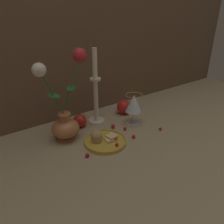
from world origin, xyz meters
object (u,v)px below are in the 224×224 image
(plate_with_pastries, at_px, (104,140))
(candlestick, at_px, (96,94))
(wine_glass, at_px, (133,104))
(apple_beside_vase, at_px, (124,107))
(apple_near_glass, at_px, (80,121))
(vase, at_px, (65,114))

(plate_with_pastries, distance_m, candlestick, 0.25)
(wine_glass, relative_size, apple_beside_vase, 1.68)
(apple_beside_vase, distance_m, apple_near_glass, 0.27)
(vase, height_order, plate_with_pastries, vase)
(plate_with_pastries, bearing_deg, apple_beside_vase, 35.30)
(plate_with_pastries, height_order, apple_beside_vase, apple_beside_vase)
(apple_beside_vase, height_order, apple_near_glass, apple_beside_vase)
(vase, xyz_separation_m, apple_near_glass, (0.10, 0.06, -0.08))
(wine_glass, bearing_deg, candlestick, 139.42)
(plate_with_pastries, distance_m, wine_glass, 0.25)
(vase, distance_m, apple_near_glass, 0.14)
(vase, relative_size, plate_with_pastries, 2.09)
(vase, bearing_deg, plate_with_pastries, -50.33)
(candlestick, height_order, apple_near_glass, candlestick)
(vase, relative_size, candlestick, 1.01)
(vase, xyz_separation_m, candlestick, (0.19, 0.06, 0.03))
(plate_with_pastries, xyz_separation_m, wine_glass, (0.22, 0.07, 0.09))
(vase, height_order, candlestick, vase)
(vase, distance_m, wine_glass, 0.34)
(candlestick, bearing_deg, apple_near_glass, 179.61)
(plate_with_pastries, relative_size, candlestick, 0.48)
(wine_glass, relative_size, candlestick, 0.40)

